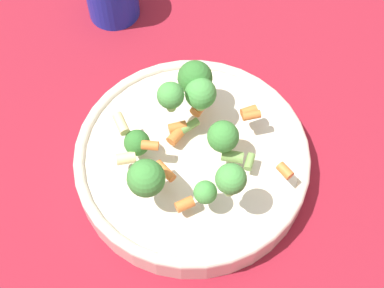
% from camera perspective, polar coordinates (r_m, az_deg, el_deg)
% --- Properties ---
extents(ground_plane, '(3.00, 3.00, 0.00)m').
position_cam_1_polar(ground_plane, '(0.69, 0.00, -2.57)').
color(ground_plane, maroon).
extents(bowl, '(0.29, 0.29, 0.04)m').
position_cam_1_polar(bowl, '(0.67, 0.00, -1.62)').
color(bowl, beige).
rests_on(bowl, ground_plane).
extents(pasta_salad, '(0.20, 0.21, 0.08)m').
position_cam_1_polar(pasta_salad, '(0.61, -0.43, 1.52)').
color(pasta_salad, '#8CB766').
rests_on(pasta_salad, bowl).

